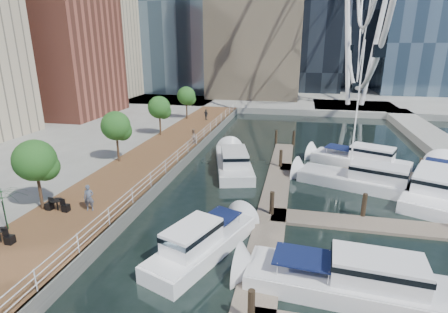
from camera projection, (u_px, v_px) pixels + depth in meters
name	position (u px, v px, depth m)	size (l,w,h in m)	color
ground	(195.00, 286.00, 16.84)	(520.00, 520.00, 0.00)	black
boardwalk	(148.00, 165.00, 32.47)	(6.00, 60.00, 1.00)	brown
seawall	(179.00, 167.00, 31.87)	(0.25, 60.00, 1.00)	#595954
land_far	(287.00, 80.00, 111.71)	(200.00, 114.00, 1.00)	gray
pier	(354.00, 108.00, 62.31)	(14.00, 12.00, 1.00)	gray
railing	(178.00, 156.00, 31.58)	(0.10, 60.00, 1.05)	white
floating_docks	(345.00, 204.00, 24.38)	(16.00, 34.00, 2.60)	#6D6051
midrise_condos	(1.00, 26.00, 44.53)	(19.00, 67.00, 28.00)	#BCAD8E
street_trees	(116.00, 126.00, 30.88)	(2.60, 42.60, 4.60)	#3F2B1C
yacht_foreground	(347.00, 294.00, 16.30)	(2.78, 10.37, 2.15)	silver
pedestrian_near	(89.00, 198.00, 22.11)	(0.63, 0.41, 1.72)	#4D5466
pedestrian_mid	(193.00, 136.00, 37.35)	(0.79, 0.61, 1.62)	#866C5D
pedestrian_far	(206.00, 115.00, 49.50)	(0.89, 0.37, 1.52)	#31363E
moored_yachts	(352.00, 194.00, 27.28)	(23.48, 29.84, 11.50)	silver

